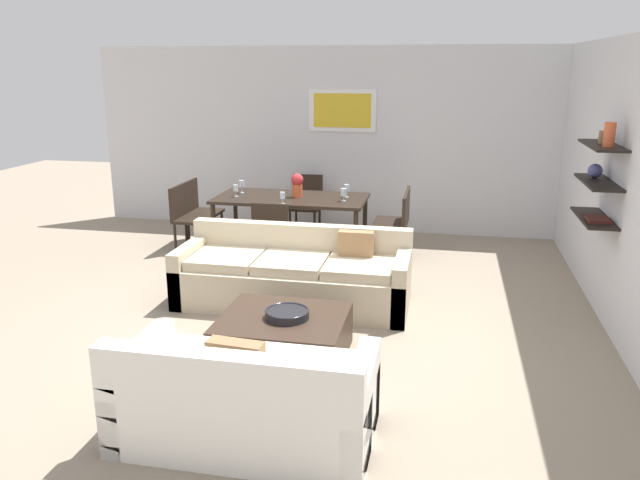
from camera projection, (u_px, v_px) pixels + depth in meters
The scene contains 21 objects.
ground_plane at pixel (292, 316), 6.24m from camera, with size 18.00×18.00×0.00m, color gray.
back_wall_unit at pixel (369, 141), 9.14m from camera, with size 8.40×0.09×2.70m.
right_wall_shelf_unit at pixel (618, 183), 5.85m from camera, with size 0.34×8.20×2.70m.
sofa_beige at pixel (294, 277), 6.48m from camera, with size 2.39×0.90×0.78m.
loveseat_white at pixel (245, 400), 4.11m from camera, with size 1.68×0.90×0.78m.
coffee_table at pixel (283, 337), 5.29m from camera, with size 1.06×0.93×0.38m.
decorative_bowl at pixel (287, 313), 5.21m from camera, with size 0.37×0.37×0.07m.
dining_table at pixel (291, 202), 8.21m from camera, with size 1.98×0.99×0.75m.
dining_chair_left_near at pixel (186, 214), 8.32m from camera, with size 0.44×0.44×0.88m.
dining_chair_head at pixel (306, 201), 9.10m from camera, with size 0.44×0.44×0.88m.
dining_chair_foot at pixel (273, 232), 7.41m from camera, with size 0.44×0.44×0.88m.
dining_chair_right_near at pixel (395, 224), 7.78m from camera, with size 0.44×0.44×0.88m.
dining_chair_right_far at pixel (398, 216), 8.20m from camera, with size 0.44×0.44×0.88m.
dining_chair_left_far at pixel (199, 207), 8.74m from camera, with size 0.44×0.44×0.88m.
wine_glass_left_near at pixel (236, 188), 8.18m from camera, with size 0.06×0.06×0.16m.
wine_glass_right_near at pixel (344, 193), 7.90m from camera, with size 0.08×0.08×0.16m.
wine_glass_left_far at pixel (241, 184), 8.41m from camera, with size 0.07×0.07×0.17m.
wine_glass_head at pixel (299, 183), 8.57m from camera, with size 0.06×0.06×0.15m.
wine_glass_right_far at pixel (347, 188), 8.13m from camera, with size 0.07×0.07×0.17m.
wine_glass_foot at pixel (282, 196), 7.75m from camera, with size 0.06×0.06×0.15m.
centerpiece_vase at pixel (297, 184), 8.15m from camera, with size 0.16×0.16×0.31m.
Camera 1 is at (1.44, -5.62, 2.42)m, focal length 34.91 mm.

